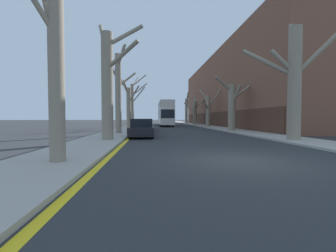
# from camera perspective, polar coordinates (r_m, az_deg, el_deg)

# --- Properties ---
(ground_plane) EXTENTS (300.00, 300.00, 0.00)m
(ground_plane) POSITION_cam_1_polar(r_m,az_deg,el_deg) (8.46, 17.52, -8.43)
(ground_plane) COLOR #2B2D30
(sidewalk_left) EXTENTS (3.13, 120.00, 0.12)m
(sidewalk_left) POSITION_cam_1_polar(r_m,az_deg,el_deg) (57.84, -7.63, 0.63)
(sidewalk_left) COLOR #A39E93
(sidewalk_left) RESTS_ON ground
(sidewalk_right) EXTENTS (3.13, 120.00, 0.12)m
(sidewalk_right) POSITION_cam_1_polar(r_m,az_deg,el_deg) (58.53, 5.18, 0.66)
(sidewalk_right) COLOR #A39E93
(sidewalk_right) RESTS_ON ground
(building_facade_right) EXTENTS (10.08, 49.94, 13.03)m
(building_facade_right) POSITION_cam_1_polar(r_m,az_deg,el_deg) (45.62, 16.68, 8.28)
(building_facade_right) COLOR brown
(building_facade_right) RESTS_ON ground
(kerb_line_stripe) EXTENTS (0.24, 120.00, 0.01)m
(kerb_line_stripe) POSITION_cam_1_polar(r_m,az_deg,el_deg) (57.76, -5.90, 0.58)
(kerb_line_stripe) COLOR yellow
(kerb_line_stripe) RESTS_ON ground
(street_tree_left_0) EXTENTS (2.99, 3.25, 8.12)m
(street_tree_left_0) POSITION_cam_1_polar(r_m,az_deg,el_deg) (8.52, -27.19, 18.07)
(street_tree_left_0) COLOR gray
(street_tree_left_0) RESTS_ON ground
(street_tree_left_1) EXTENTS (3.33, 3.35, 8.26)m
(street_tree_left_1) POSITION_cam_1_polar(r_m,az_deg,el_deg) (15.31, -14.91, 10.93)
(street_tree_left_1) COLOR gray
(street_tree_left_1) RESTS_ON ground
(street_tree_left_2) EXTENTS (2.47, 3.67, 8.82)m
(street_tree_left_2) POSITION_cam_1_polar(r_m,az_deg,el_deg) (21.56, -12.43, 8.90)
(street_tree_left_2) COLOR gray
(street_tree_left_2) RESTS_ON ground
(street_tree_left_3) EXTENTS (2.97, 3.18, 7.43)m
(street_tree_left_3) POSITION_cam_1_polar(r_m,az_deg,el_deg) (29.16, -10.02, 5.19)
(street_tree_left_3) COLOR gray
(street_tree_left_3) RESTS_ON ground
(street_tree_left_4) EXTENTS (4.33, 4.80, 8.65)m
(street_tree_left_4) POSITION_cam_1_polar(r_m,az_deg,el_deg) (35.99, -8.85, 6.16)
(street_tree_left_4) COLOR gray
(street_tree_left_4) RESTS_ON ground
(street_tree_right_0) EXTENTS (5.38, 3.13, 8.12)m
(street_tree_right_0) POSITION_cam_1_polar(r_m,az_deg,el_deg) (16.82, 29.34, 10.37)
(street_tree_right_0) COLOR gray
(street_tree_right_0) RESTS_ON ground
(street_tree_right_1) EXTENTS (4.63, 3.69, 6.15)m
(street_tree_right_1) POSITION_cam_1_polar(r_m,az_deg,el_deg) (26.43, 16.03, 5.29)
(street_tree_right_1) COLOR gray
(street_tree_right_1) RESTS_ON ground
(street_tree_right_2) EXTENTS (3.64, 3.35, 6.36)m
(street_tree_right_2) POSITION_cam_1_polar(r_m,az_deg,el_deg) (36.99, 10.14, 4.21)
(street_tree_right_2) COLOR gray
(street_tree_right_2) RESTS_ON ground
(street_tree_right_3) EXTENTS (4.30, 4.53, 6.82)m
(street_tree_right_3) POSITION_cam_1_polar(r_m,az_deg,el_deg) (47.27, 6.83, 3.82)
(street_tree_right_3) COLOR gray
(street_tree_right_3) RESTS_ON ground
(street_tree_right_4) EXTENTS (2.64, 2.99, 8.09)m
(street_tree_right_4) POSITION_cam_1_polar(r_m,az_deg,el_deg) (58.53, 4.77, 4.32)
(street_tree_right_4) COLOR gray
(street_tree_right_4) RESTS_ON ground
(double_decker_bus) EXTENTS (2.47, 11.01, 4.48)m
(double_decker_bus) POSITION_cam_1_polar(r_m,az_deg,el_deg) (41.64, -0.62, 3.49)
(double_decker_bus) COLOR silver
(double_decker_bus) RESTS_ON ground
(parked_car_0) EXTENTS (1.87, 4.02, 1.45)m
(parked_car_0) POSITION_cam_1_polar(r_m,az_deg,el_deg) (17.74, -6.66, -0.65)
(parked_car_0) COLOR black
(parked_car_0) RESTS_ON ground
(parked_car_1) EXTENTS (1.77, 4.08, 1.38)m
(parked_car_1) POSITION_cam_1_polar(r_m,az_deg,el_deg) (23.39, -6.08, -0.06)
(parked_car_1) COLOR black
(parked_car_1) RESTS_ON ground
(parked_car_2) EXTENTS (1.84, 4.33, 1.32)m
(parked_car_2) POSITION_cam_1_polar(r_m,az_deg,el_deg) (29.03, -5.73, 0.33)
(parked_car_2) COLOR olive
(parked_car_2) RESTS_ON ground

